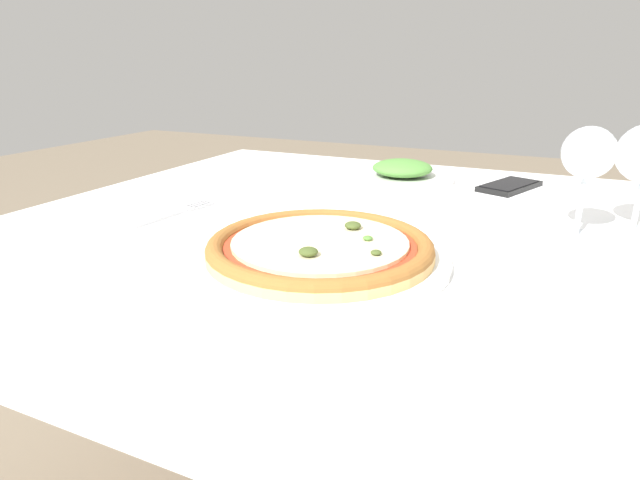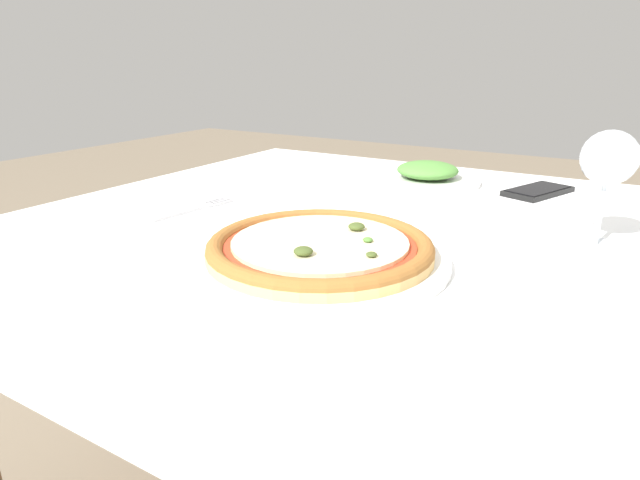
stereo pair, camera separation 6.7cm
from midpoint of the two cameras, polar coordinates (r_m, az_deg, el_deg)
dining_table at (r=0.82m, az=8.33°, el=-4.42°), size 1.32×1.07×0.70m
pizza_plate at (r=0.68m, az=-2.84°, el=-1.11°), size 0.33×0.33×0.04m
fork at (r=0.93m, az=-17.09°, el=2.77°), size 0.04×0.17×0.00m
wine_glass_far_left at (r=0.81m, az=24.61°, el=7.95°), size 0.07×0.07×0.16m
cell_phone at (r=1.12m, az=17.96°, el=5.48°), size 0.12×0.16×0.01m
side_plate at (r=1.14m, az=7.09°, el=7.11°), size 0.22×0.22×0.04m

